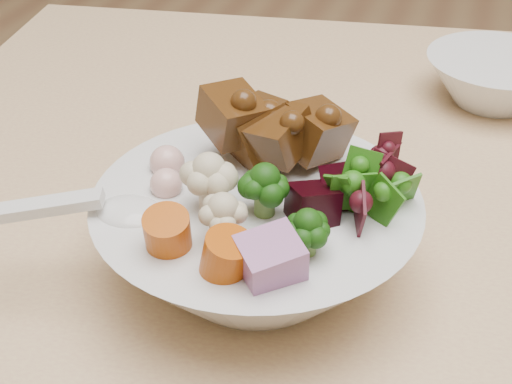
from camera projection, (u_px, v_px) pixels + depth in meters
food_bowl at (260, 230)px, 0.54m from camera, size 0.24×0.24×0.13m
soup_spoon at (105, 212)px, 0.51m from camera, size 0.14×0.07×0.03m
side_bowl at (495, 80)px, 0.78m from camera, size 0.16×0.16×0.05m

